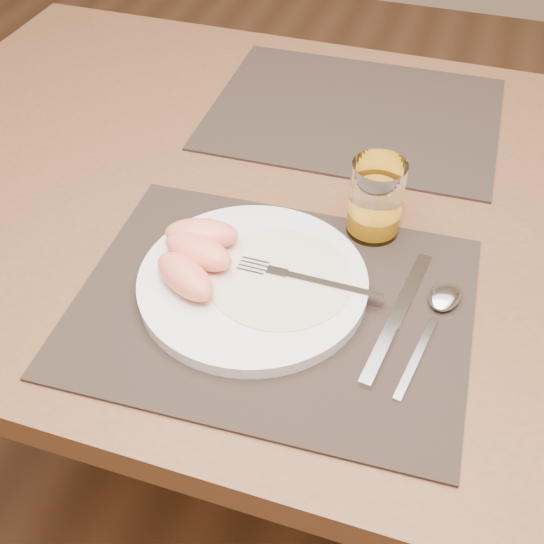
{
  "coord_description": "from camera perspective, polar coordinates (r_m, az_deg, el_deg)",
  "views": [
    {
      "loc": [
        0.16,
        -0.73,
        1.33
      ],
      "look_at": [
        -0.02,
        -0.19,
        0.77
      ],
      "focal_mm": 45.0,
      "sensor_mm": 36.0,
      "label": 1
    }
  ],
  "objects": [
    {
      "name": "ground",
      "position": [
        1.52,
        2.96,
        -16.53
      ],
      "size": [
        5.0,
        5.0,
        0.0
      ],
      "primitive_type": "plane",
      "color": "#57341D",
      "rests_on": "ground"
    },
    {
      "name": "table",
      "position": [
        1.0,
        4.33,
        2.6
      ],
      "size": [
        1.4,
        0.9,
        0.75
      ],
      "color": "brown",
      "rests_on": "ground"
    },
    {
      "name": "placemat_near",
      "position": [
        0.79,
        0.09,
        -2.74
      ],
      "size": [
        0.46,
        0.37,
        0.0
      ],
      "primitive_type": "cube",
      "rotation": [
        0.0,
        0.0,
        0.04
      ],
      "color": "#2E231D",
      "rests_on": "table"
    },
    {
      "name": "placemat_far",
      "position": [
        1.13,
        6.9,
        13.07
      ],
      "size": [
        0.46,
        0.36,
        0.0
      ],
      "primitive_type": "cube",
      "rotation": [
        0.0,
        0.0,
        0.03
      ],
      "color": "#2E231D",
      "rests_on": "table"
    },
    {
      "name": "plate",
      "position": [
        0.8,
        -1.61,
        -0.87
      ],
      "size": [
        0.27,
        0.27,
        0.02
      ],
      "primitive_type": "cylinder",
      "color": "white",
      "rests_on": "placemat_near"
    },
    {
      "name": "plate_dressing",
      "position": [
        0.79,
        0.66,
        -0.41
      ],
      "size": [
        0.17,
        0.17,
        0.0
      ],
      "color": "white",
      "rests_on": "plate"
    },
    {
      "name": "fork",
      "position": [
        0.79,
        2.09,
        -0.42
      ],
      "size": [
        0.17,
        0.02,
        0.0
      ],
      "color": "silver",
      "rests_on": "plate"
    },
    {
      "name": "knife",
      "position": [
        0.77,
        10.01,
        -4.49
      ],
      "size": [
        0.04,
        0.22,
        0.01
      ],
      "color": "silver",
      "rests_on": "placemat_near"
    },
    {
      "name": "spoon",
      "position": [
        0.8,
        13.96,
        -2.57
      ],
      "size": [
        0.05,
        0.19,
        0.01
      ],
      "color": "silver",
      "rests_on": "placemat_near"
    },
    {
      "name": "juice_glass",
      "position": [
        0.86,
        8.66,
        5.83
      ],
      "size": [
        0.07,
        0.07,
        0.1
      ],
      "color": "white",
      "rests_on": "placemat_near"
    },
    {
      "name": "grapefruit_wedges",
      "position": [
        0.8,
        -6.44,
        1.55
      ],
      "size": [
        0.11,
        0.15,
        0.04
      ],
      "color": "#FF8868",
      "rests_on": "plate"
    }
  ]
}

